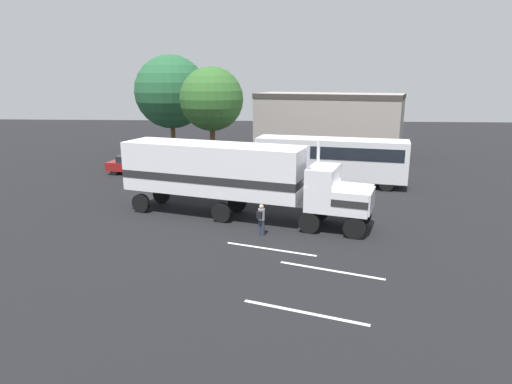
# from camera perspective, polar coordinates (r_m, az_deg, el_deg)

# --- Properties ---
(ground_plane) EXTENTS (120.00, 120.00, 0.00)m
(ground_plane) POSITION_cam_1_polar(r_m,az_deg,el_deg) (24.20, 8.63, -4.36)
(ground_plane) COLOR black
(lane_stripe_near) EXTENTS (4.23, 1.54, 0.01)m
(lane_stripe_near) POSITION_cam_1_polar(r_m,az_deg,el_deg) (20.82, 1.88, -7.34)
(lane_stripe_near) COLOR silver
(lane_stripe_near) RESTS_ON ground_plane
(lane_stripe_mid) EXTENTS (4.20, 1.62, 0.01)m
(lane_stripe_mid) POSITION_cam_1_polar(r_m,az_deg,el_deg) (18.89, 9.60, -9.91)
(lane_stripe_mid) COLOR silver
(lane_stripe_mid) RESTS_ON ground_plane
(lane_stripe_far) EXTENTS (4.23, 1.54, 0.01)m
(lane_stripe_far) POSITION_cam_1_polar(r_m,az_deg,el_deg) (15.70, 6.23, -15.13)
(lane_stripe_far) COLOR silver
(lane_stripe_far) RESTS_ON ground_plane
(semi_truck) EXTENTS (14.25, 6.65, 4.50)m
(semi_truck) POSITION_cam_1_polar(r_m,az_deg,el_deg) (24.94, -3.23, 2.37)
(semi_truck) COLOR white
(semi_truck) RESTS_ON ground_plane
(person_bystander) EXTENTS (0.42, 0.48, 1.63)m
(person_bystander) POSITION_cam_1_polar(r_m,az_deg,el_deg) (22.28, 0.67, -3.43)
(person_bystander) COLOR #2D3347
(person_bystander) RESTS_ON ground_plane
(parked_bus) EXTENTS (11.29, 4.83, 3.40)m
(parked_bus) POSITION_cam_1_polar(r_m,az_deg,el_deg) (33.45, 9.56, 4.49)
(parked_bus) COLOR silver
(parked_bus) RESTS_ON ground_plane
(parked_car) EXTENTS (4.63, 2.47, 1.57)m
(parked_car) POSITION_cam_1_polar(r_m,az_deg,el_deg) (38.01, -15.36, 3.43)
(parked_car) COLOR maroon
(parked_car) RESTS_ON ground_plane
(tree_left) EXTENTS (7.12, 7.12, 9.95)m
(tree_left) POSITION_cam_1_polar(r_m,az_deg,el_deg) (45.54, -10.84, 12.50)
(tree_left) COLOR brown
(tree_left) RESTS_ON ground_plane
(tree_center) EXTENTS (5.08, 5.08, 8.64)m
(tree_center) POSITION_cam_1_polar(r_m,az_deg,el_deg) (36.35, -5.72, 11.77)
(tree_center) COLOR brown
(tree_center) RESTS_ON ground_plane
(building_backdrop) EXTENTS (15.88, 10.19, 6.20)m
(building_backdrop) POSITION_cam_1_polar(r_m,az_deg,el_deg) (47.50, 9.30, 8.93)
(building_backdrop) COLOR #9E938C
(building_backdrop) RESTS_ON ground_plane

